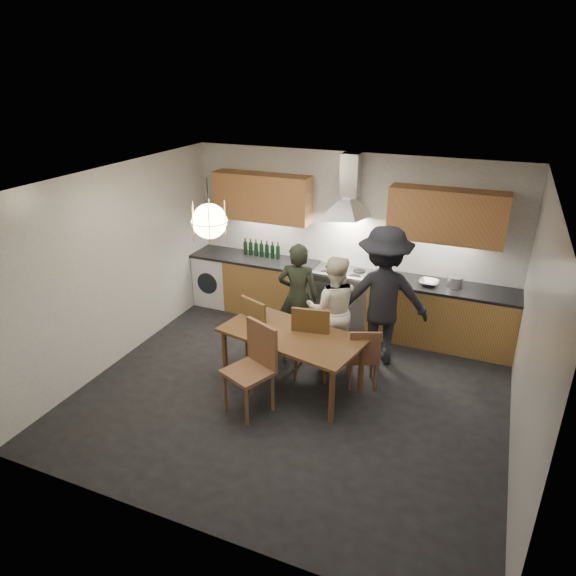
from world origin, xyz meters
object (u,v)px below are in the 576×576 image
at_px(person_right, 383,297).
at_px(person_left, 298,297).
at_px(chair_back_left, 260,326).
at_px(person_mid, 333,309).
at_px(chair_front, 255,362).
at_px(dining_table, 292,340).
at_px(wine_bottles, 261,248).
at_px(stock_pot, 455,282).
at_px(mixing_bowl, 429,283).

bearing_deg(person_right, person_left, -14.16).
height_order(chair_back_left, person_mid, person_mid).
distance_m(chair_back_left, chair_front, 0.96).
distance_m(dining_table, chair_back_left, 0.66).
xyz_separation_m(person_left, wine_bottles, (-1.02, 0.98, 0.26)).
height_order(stock_pot, wine_bottles, wine_bottles).
distance_m(dining_table, mixing_bowl, 2.24).
bearing_deg(person_mid, dining_table, 54.28).
distance_m(mixing_bowl, wine_bottles, 2.67).
bearing_deg(person_right, chair_back_left, 8.05).
bearing_deg(chair_front, dining_table, 93.06).
relative_size(person_right, stock_pot, 9.18).
xyz_separation_m(person_mid, mixing_bowl, (1.08, 0.96, 0.18)).
xyz_separation_m(chair_front, stock_pot, (1.90, 2.42, 0.36)).
distance_m(person_right, mixing_bowl, 0.89).
bearing_deg(mixing_bowl, stock_pot, 13.66).
xyz_separation_m(person_mid, stock_pot, (1.41, 1.05, 0.22)).
xyz_separation_m(stock_pot, wine_bottles, (-3.00, 0.08, 0.06)).
bearing_deg(chair_back_left, dining_table, 173.66).
bearing_deg(person_left, wine_bottles, -52.80).
xyz_separation_m(mixing_bowl, stock_pot, (0.34, 0.08, 0.04)).
xyz_separation_m(person_right, mixing_bowl, (0.48, 0.75, -0.02)).
xyz_separation_m(chair_back_left, stock_pot, (2.26, 1.53, 0.41)).
bearing_deg(stock_pot, chair_front, -128.15).
bearing_deg(person_mid, person_left, -30.65).
relative_size(dining_table, person_left, 1.20).
distance_m(person_mid, stock_pot, 1.77).
height_order(person_left, wine_bottles, person_left).
bearing_deg(dining_table, person_right, 61.31).
bearing_deg(mixing_bowl, person_left, -153.31).
bearing_deg(stock_pot, person_left, -155.37).
height_order(dining_table, person_right, person_right).
xyz_separation_m(chair_back_left, person_left, (0.29, 0.63, 0.22)).
bearing_deg(chair_back_left, person_mid, -128.56).
relative_size(person_right, wine_bottles, 2.97).
distance_m(person_left, wine_bottles, 1.44).
height_order(chair_back_left, wine_bottles, wine_bottles).
xyz_separation_m(mixing_bowl, wine_bottles, (-2.66, 0.16, 0.10)).
distance_m(person_left, person_right, 1.17).
bearing_deg(wine_bottles, person_mid, -35.40).
relative_size(person_left, person_right, 0.82).
xyz_separation_m(person_left, person_mid, (0.56, -0.14, -0.03)).
xyz_separation_m(chair_front, wine_bottles, (-1.09, 2.50, 0.42)).
xyz_separation_m(person_mid, wine_bottles, (-1.58, 1.12, 0.28)).
height_order(chair_front, person_mid, person_mid).
height_order(chair_front, person_right, person_right).
distance_m(chair_back_left, wine_bottles, 1.83).
distance_m(dining_table, wine_bottles, 2.35).
relative_size(person_left, mixing_bowl, 5.69).
relative_size(person_mid, person_right, 0.79).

